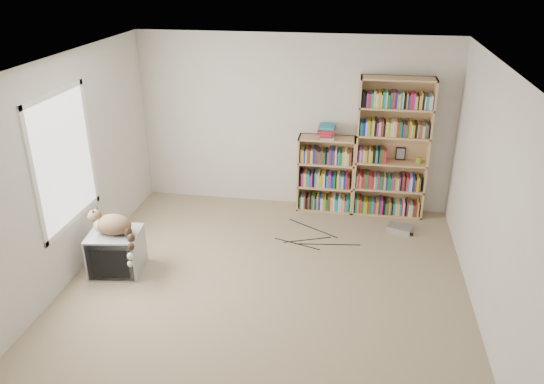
% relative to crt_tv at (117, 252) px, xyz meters
% --- Properties ---
extents(floor, '(4.50, 5.00, 0.01)m').
position_rel_crt_tv_xyz_m(floor, '(1.80, -0.26, -0.25)').
color(floor, tan).
rests_on(floor, ground).
extents(wall_back, '(4.50, 0.02, 2.50)m').
position_rel_crt_tv_xyz_m(wall_back, '(1.80, 2.24, 1.00)').
color(wall_back, silver).
rests_on(wall_back, floor).
extents(wall_front, '(4.50, 0.02, 2.50)m').
position_rel_crt_tv_xyz_m(wall_front, '(1.80, -2.76, 1.00)').
color(wall_front, silver).
rests_on(wall_front, floor).
extents(wall_left, '(0.02, 5.00, 2.50)m').
position_rel_crt_tv_xyz_m(wall_left, '(-0.45, -0.26, 1.00)').
color(wall_left, silver).
rests_on(wall_left, floor).
extents(wall_right, '(0.02, 5.00, 2.50)m').
position_rel_crt_tv_xyz_m(wall_right, '(4.05, -0.26, 1.00)').
color(wall_right, silver).
rests_on(wall_right, floor).
extents(ceiling, '(4.50, 5.00, 0.02)m').
position_rel_crt_tv_xyz_m(ceiling, '(1.80, -0.26, 2.25)').
color(ceiling, white).
rests_on(ceiling, wall_back).
extents(window, '(0.02, 1.22, 1.52)m').
position_rel_crt_tv_xyz_m(window, '(-0.44, -0.06, 1.15)').
color(window, white).
rests_on(window, wall_left).
extents(crt_tv, '(0.64, 0.60, 0.50)m').
position_rel_crt_tv_xyz_m(crt_tv, '(0.00, 0.00, 0.00)').
color(crt_tv, '#949396').
rests_on(crt_tv, floor).
extents(cat, '(0.63, 0.47, 0.52)m').
position_rel_crt_tv_xyz_m(cat, '(0.06, -0.06, 0.34)').
color(cat, '#3D2B19').
rests_on(cat, crt_tv).
extents(bookcase_tall, '(0.99, 0.30, 1.98)m').
position_rel_crt_tv_xyz_m(bookcase_tall, '(3.20, 2.10, 0.68)').
color(bookcase_tall, tan).
rests_on(bookcase_tall, floor).
extents(bookcase_short, '(0.81, 0.30, 1.11)m').
position_rel_crt_tv_xyz_m(bookcase_short, '(2.30, 2.10, 0.26)').
color(bookcase_short, tan).
rests_on(bookcase_short, floor).
extents(book_stack, '(0.22, 0.28, 0.18)m').
position_rel_crt_tv_xyz_m(book_stack, '(2.29, 2.07, 0.95)').
color(book_stack, red).
rests_on(book_stack, bookcase_short).
extents(green_mug, '(0.08, 0.08, 0.09)m').
position_rel_crt_tv_xyz_m(green_mug, '(3.57, 2.08, 0.60)').
color(green_mug, olive).
rests_on(green_mug, bookcase_tall).
extents(framed_print, '(0.13, 0.05, 0.18)m').
position_rel_crt_tv_xyz_m(framed_print, '(3.33, 2.18, 0.65)').
color(framed_print, black).
rests_on(framed_print, bookcase_tall).
extents(dvd_player, '(0.38, 0.32, 0.07)m').
position_rel_crt_tv_xyz_m(dvd_player, '(3.37, 1.56, -0.21)').
color(dvd_player, silver).
rests_on(dvd_player, floor).
extents(wall_outlet, '(0.01, 0.08, 0.13)m').
position_rel_crt_tv_xyz_m(wall_outlet, '(-0.44, 0.34, 0.07)').
color(wall_outlet, silver).
rests_on(wall_outlet, wall_left).
extents(floor_cables, '(1.20, 0.70, 0.01)m').
position_rel_crt_tv_xyz_m(floor_cables, '(1.83, 1.17, -0.25)').
color(floor_cables, black).
rests_on(floor_cables, floor).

